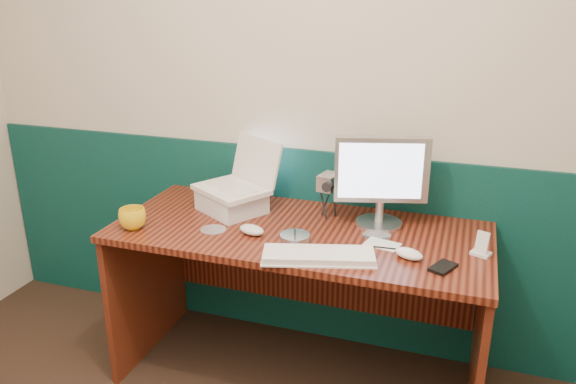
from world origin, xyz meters
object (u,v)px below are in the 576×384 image
(desk, at_px, (299,305))
(keyboard, at_px, (319,256))
(mug, at_px, (133,219))
(laptop, at_px, (230,164))
(monitor, at_px, (381,182))
(camcorder, at_px, (328,195))

(desk, bearing_deg, keyboard, -58.01)
(desk, xyz_separation_m, mug, (-0.68, -0.22, 0.42))
(laptop, relative_size, mug, 2.73)
(monitor, bearing_deg, laptop, 168.37)
(monitor, distance_m, camcorder, 0.25)
(monitor, bearing_deg, mug, -175.41)
(keyboard, relative_size, camcorder, 2.01)
(desk, distance_m, monitor, 0.67)
(laptop, distance_m, camcorder, 0.46)
(camcorder, bearing_deg, mug, -142.02)
(laptop, distance_m, keyboard, 0.66)
(desk, xyz_separation_m, monitor, (0.32, 0.15, 0.57))
(laptop, relative_size, monitor, 0.80)
(keyboard, distance_m, camcorder, 0.44)
(keyboard, xyz_separation_m, camcorder, (-0.07, 0.42, 0.09))
(desk, relative_size, keyboard, 3.80)
(desk, height_order, mug, mug)
(desk, bearing_deg, mug, -162.13)
(laptop, xyz_separation_m, mug, (-0.32, -0.32, -0.18))
(desk, xyz_separation_m, laptop, (-0.36, 0.10, 0.60))
(camcorder, bearing_deg, monitor, 5.38)
(desk, height_order, laptop, laptop)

